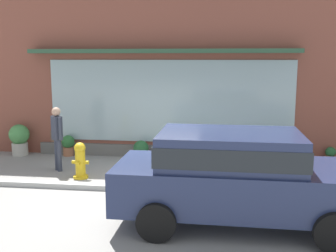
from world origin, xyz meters
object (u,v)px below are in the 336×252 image
at_px(potted_plant_near_hydrant, 68,145).
at_px(potted_plant_window_right, 330,156).
at_px(potted_plant_low_front, 174,147).
at_px(parked_car_navy, 237,173).
at_px(pedestrian_with_handbag, 57,134).
at_px(potted_plant_window_left, 19,138).
at_px(potted_plant_trailing_edge, 141,150).
at_px(potted_plant_by_entrance, 290,149).
at_px(fire_hydrant, 80,160).
at_px(potted_plant_corner_tall, 209,150).

height_order(potted_plant_near_hydrant, potted_plant_window_right, potted_plant_near_hydrant).
bearing_deg(potted_plant_low_front, parked_car_navy, -69.84).
height_order(pedestrian_with_handbag, potted_plant_window_left, pedestrian_with_handbag).
relative_size(potted_plant_trailing_edge, potted_plant_low_front, 0.74).
bearing_deg(potted_plant_near_hydrant, parked_car_navy, -42.57).
distance_m(potted_plant_by_entrance, potted_plant_window_right, 1.19).
xyz_separation_m(parked_car_navy, potted_plant_low_front, (-1.64, 4.46, -0.56)).
height_order(potted_plant_low_front, potted_plant_window_right, potted_plant_low_front).
relative_size(potted_plant_near_hydrant, potted_plant_low_front, 0.81).
xyz_separation_m(pedestrian_with_handbag, parked_car_navy, (4.59, -2.93, -0.04)).
distance_m(fire_hydrant, potted_plant_by_entrance, 5.80).
bearing_deg(fire_hydrant, pedestrian_with_handbag, 144.78).
distance_m(pedestrian_with_handbag, potted_plant_window_left, 2.42).
height_order(pedestrian_with_handbag, potted_plant_window_right, pedestrian_with_handbag).
xyz_separation_m(fire_hydrant, potted_plant_near_hydrant, (-1.18, 2.19, -0.11)).
relative_size(potted_plant_window_left, potted_plant_by_entrance, 1.19).
height_order(fire_hydrant, parked_car_navy, parked_car_navy).
distance_m(pedestrian_with_handbag, potted_plant_trailing_edge, 2.51).
bearing_deg(pedestrian_with_handbag, fire_hydrant, -170.83).
distance_m(potted_plant_by_entrance, potted_plant_low_front, 3.31).
bearing_deg(potted_plant_by_entrance, fire_hydrant, -159.33).
distance_m(pedestrian_with_handbag, potted_plant_low_front, 3.38).
relative_size(potted_plant_trailing_edge, potted_plant_corner_tall, 0.80).
height_order(potted_plant_window_left, potted_plant_by_entrance, potted_plant_window_left).
bearing_deg(fire_hydrant, parked_car_navy, -31.93).
relative_size(potted_plant_near_hydrant, potted_plant_window_left, 0.66).
distance_m(pedestrian_with_handbag, potted_plant_by_entrance, 6.45).
bearing_deg(potted_plant_near_hydrant, potted_plant_by_entrance, -1.24).
bearing_deg(potted_plant_trailing_edge, potted_plant_window_left, 178.51).
height_order(parked_car_navy, potted_plant_near_hydrant, parked_car_navy).
bearing_deg(fire_hydrant, potted_plant_near_hydrant, 118.27).
relative_size(potted_plant_near_hydrant, potted_plant_by_entrance, 0.79).
bearing_deg(potted_plant_trailing_edge, potted_plant_near_hydrant, 174.49).
distance_m(fire_hydrant, potted_plant_trailing_edge, 2.28).
distance_m(potted_plant_low_front, potted_plant_window_right, 4.47).
bearing_deg(potted_plant_window_left, potted_plant_trailing_edge, -1.49).
relative_size(fire_hydrant, potted_plant_by_entrance, 1.12).
bearing_deg(parked_car_navy, potted_plant_low_front, 110.80).
bearing_deg(potted_plant_by_entrance, potted_plant_window_right, 10.45).
relative_size(potted_plant_near_hydrant, potted_plant_corner_tall, 0.87).
distance_m(potted_plant_window_left, potted_plant_low_front, 4.81).
xyz_separation_m(potted_plant_window_left, potted_plant_low_front, (4.81, 0.06, -0.13)).
relative_size(pedestrian_with_handbag, parked_car_navy, 0.38).
relative_size(pedestrian_with_handbag, potted_plant_window_left, 1.77).
distance_m(potted_plant_trailing_edge, potted_plant_by_entrance, 4.28).
bearing_deg(potted_plant_window_left, pedestrian_with_handbag, -38.51).
relative_size(potted_plant_corner_tall, potted_plant_low_front, 0.93).
bearing_deg(pedestrian_with_handbag, potted_plant_by_entrance, -122.49).
relative_size(parked_car_navy, potted_plant_trailing_edge, 7.70).
relative_size(potted_plant_near_hydrant, potted_plant_window_right, 1.32).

